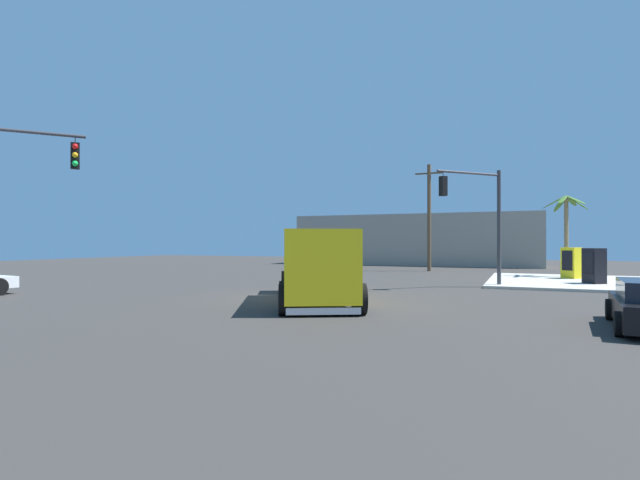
# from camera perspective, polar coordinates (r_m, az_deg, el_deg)

# --- Properties ---
(ground_plane) EXTENTS (100.00, 100.00, 0.00)m
(ground_plane) POSITION_cam_1_polar(r_m,az_deg,el_deg) (19.84, -4.26, -6.93)
(ground_plane) COLOR #33302D
(sidewalk_corner_far) EXTENTS (10.84, 10.84, 0.14)m
(sidewalk_corner_far) POSITION_cam_1_polar(r_m,az_deg,el_deg) (30.47, 30.02, -4.44)
(sidewalk_corner_far) COLOR #B2ADA0
(sidewalk_corner_far) RESTS_ON ground
(delivery_truck) EXTENTS (5.98, 8.38, 2.72)m
(delivery_truck) POSITION_cam_1_polar(r_m,az_deg,el_deg) (18.20, -0.45, -3.00)
(delivery_truck) COLOR yellow
(delivery_truck) RESTS_ON ground
(traffic_light_primary) EXTENTS (2.80, 2.97, 5.85)m
(traffic_light_primary) POSITION_cam_1_polar(r_m,az_deg,el_deg) (25.16, 18.71, 3.56)
(traffic_light_primary) COLOR #38383D
(traffic_light_primary) RESTS_ON sidewalk_corner_far
(vending_machine_red) EXTENTS (1.17, 1.15, 1.85)m
(vending_machine_red) POSITION_cam_1_polar(r_m,az_deg,el_deg) (32.11, 28.01, -2.44)
(vending_machine_red) COLOR yellow
(vending_machine_red) RESTS_ON sidewalk_corner_far
(vending_machine_blue) EXTENTS (1.14, 1.17, 1.85)m
(vending_machine_blue) POSITION_cam_1_polar(r_m,az_deg,el_deg) (28.67, 30.13, -2.70)
(vending_machine_blue) COLOR black
(vending_machine_blue) RESTS_ON sidewalk_corner_far
(palm_tree_far) EXTENTS (2.75, 2.93, 5.18)m
(palm_tree_far) POSITION_cam_1_polar(r_m,az_deg,el_deg) (33.97, 27.56, 2.06)
(palm_tree_far) COLOR #7A6647
(palm_tree_far) RESTS_ON sidewalk_corner_far
(utility_pole) EXTENTS (2.20, 0.30, 8.51)m
(utility_pole) POSITION_cam_1_polar(r_m,az_deg,el_deg) (38.75, 13.01, 2.83)
(utility_pole) COLOR brown
(utility_pole) RESTS_ON ground
(building_backdrop) EXTENTS (23.94, 6.00, 5.06)m
(building_backdrop) POSITION_cam_1_polar(r_m,az_deg,el_deg) (49.21, 11.38, 0.00)
(building_backdrop) COLOR gray
(building_backdrop) RESTS_ON ground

